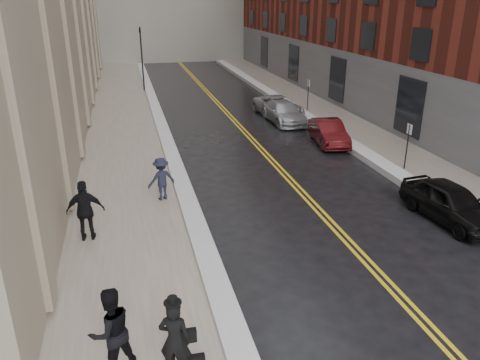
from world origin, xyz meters
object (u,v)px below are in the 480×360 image
pedestrian_main (175,340)px  pedestrian_c (86,211)px  car_maroon (329,132)px  pedestrian_a (111,331)px  car_black (450,202)px  pedestrian_b (161,179)px  car_silver_near (283,112)px  car_silver_far (278,106)px

pedestrian_main → pedestrian_c: size_ratio=0.89×
car_maroon → pedestrian_main: 17.83m
car_maroon → pedestrian_c: 14.59m
pedestrian_main → pedestrian_c: (-2.08, 6.53, 0.11)m
pedestrian_main → pedestrian_a: size_ratio=0.93×
car_black → car_maroon: car_black is taller
pedestrian_b → pedestrian_c: pedestrian_c is taller
car_maroon → pedestrian_b: 10.96m
car_silver_near → pedestrian_main: (-9.04, -19.82, 0.40)m
car_silver_far → pedestrian_c: 18.86m
pedestrian_a → pedestrian_b: bearing=-125.3°
car_silver_near → pedestrian_c: pedestrian_c is taller
car_silver_far → pedestrian_b: (-8.78, -12.37, 0.35)m
car_maroon → pedestrian_c: bearing=-137.6°
car_black → car_silver_far: (-1.00, 16.36, -0.05)m
car_black → pedestrian_a: 12.47m
car_silver_near → car_silver_far: 1.75m
pedestrian_a → pedestrian_b: pedestrian_a is taller
car_black → pedestrian_a: pedestrian_a is taller
car_black → pedestrian_b: size_ratio=2.42×
car_black → pedestrian_main: (-10.30, -5.20, 0.36)m
car_black → pedestrian_b: bearing=152.4°
car_silver_near → pedestrian_a: (-10.29, -19.33, 0.47)m
car_silver_far → pedestrian_a: pedestrian_a is taller
car_maroon → pedestrian_a: (-11.16, -14.32, 0.47)m
car_silver_near → pedestrian_b: bearing=-130.9°
car_black → pedestrian_c: pedestrian_c is taller
car_silver_far → pedestrian_c: bearing=-134.8°
car_silver_near → pedestrian_a: bearing=-120.2°
car_black → car_maroon: 9.62m
car_maroon → pedestrian_a: bearing=-120.1°
pedestrian_main → pedestrian_c: 6.86m
car_silver_far → pedestrian_b: size_ratio=2.75×
car_silver_near → pedestrian_a: size_ratio=2.31×
pedestrian_a → car_silver_far: bearing=-140.4°
pedestrian_a → pedestrian_c: size_ratio=0.96×
car_maroon → pedestrian_b: size_ratio=2.35×
pedestrian_a → car_maroon: bearing=-151.8°
pedestrian_a → pedestrian_c: pedestrian_c is taller
car_silver_near → car_silver_far: (0.25, 1.74, -0.01)m
pedestrian_a → pedestrian_main: bearing=134.4°
car_maroon → pedestrian_main: (-9.91, -14.81, 0.40)m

